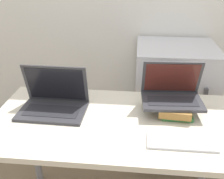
{
  "coord_description": "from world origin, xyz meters",
  "views": [
    {
      "loc": [
        0.1,
        -0.83,
        1.53
      ],
      "look_at": [
        -0.01,
        0.34,
        0.95
      ],
      "focal_mm": 42.0,
      "sensor_mm": 36.0,
      "label": 1
    }
  ],
  "objects_px": {
    "wireless_keyboard": "(181,141)",
    "mini_fridge": "(171,106)",
    "laptop_left": "(54,102)",
    "laptop_on_books": "(172,93)",
    "book_stack": "(175,106)"
  },
  "relations": [
    {
      "from": "book_stack",
      "to": "laptop_on_books",
      "type": "distance_m",
      "value": 0.08
    },
    {
      "from": "laptop_on_books",
      "to": "mini_fridge",
      "type": "relative_size",
      "value": 0.35
    },
    {
      "from": "wireless_keyboard",
      "to": "mini_fridge",
      "type": "distance_m",
      "value": 0.89
    },
    {
      "from": "wireless_keyboard",
      "to": "laptop_left",
      "type": "bearing_deg",
      "value": 160.91
    },
    {
      "from": "laptop_left",
      "to": "laptop_on_books",
      "type": "relative_size",
      "value": 1.1
    },
    {
      "from": "laptop_left",
      "to": "mini_fridge",
      "type": "relative_size",
      "value": 0.38
    },
    {
      "from": "laptop_on_books",
      "to": "laptop_left",
      "type": "bearing_deg",
      "value": -174.55
    },
    {
      "from": "laptop_left",
      "to": "mini_fridge",
      "type": "xyz_separation_m",
      "value": [
        0.74,
        0.61,
        -0.33
      ]
    },
    {
      "from": "laptop_left",
      "to": "laptop_on_books",
      "type": "distance_m",
      "value": 0.66
    },
    {
      "from": "mini_fridge",
      "to": "book_stack",
      "type": "bearing_deg",
      "value": -96.66
    },
    {
      "from": "laptop_left",
      "to": "mini_fridge",
      "type": "bearing_deg",
      "value": 39.33
    },
    {
      "from": "laptop_on_books",
      "to": "wireless_keyboard",
      "type": "relative_size",
      "value": 1.06
    },
    {
      "from": "laptop_left",
      "to": "laptop_on_books",
      "type": "xyz_separation_m",
      "value": [
        0.65,
        0.06,
        0.06
      ]
    },
    {
      "from": "laptop_on_books",
      "to": "wireless_keyboard",
      "type": "distance_m",
      "value": 0.31
    },
    {
      "from": "book_stack",
      "to": "wireless_keyboard",
      "type": "distance_m",
      "value": 0.28
    }
  ]
}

